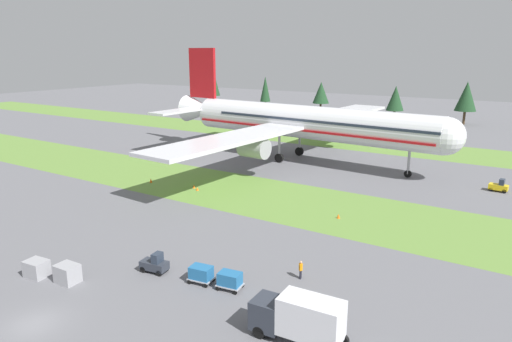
# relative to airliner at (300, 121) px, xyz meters

# --- Properties ---
(ground_plane) EXTENTS (400.00, 400.00, 0.00)m
(ground_plane) POSITION_rel_airliner_xyz_m (8.40, -59.90, -7.50)
(ground_plane) COLOR slate
(grass_strip_near) EXTENTS (320.00, 16.82, 0.01)m
(grass_strip_near) POSITION_rel_airliner_xyz_m (8.40, -22.93, -7.50)
(grass_strip_near) COLOR olive
(grass_strip_near) RESTS_ON ground
(grass_strip_far) EXTENTS (320.00, 16.82, 0.01)m
(grass_strip_far) POSITION_rel_airliner_xyz_m (8.40, 22.72, -7.50)
(grass_strip_far) COLOR olive
(grass_strip_far) RESTS_ON ground
(airliner) EXTENTS (58.53, 72.06, 20.94)m
(airliner) POSITION_rel_airliner_xyz_m (0.00, 0.00, 0.00)
(airliner) COLOR silver
(airliner) RESTS_ON ground
(baggage_tug) EXTENTS (2.76, 1.67, 1.97)m
(baggage_tug) POSITION_rel_airliner_xyz_m (9.96, -48.59, -6.69)
(baggage_tug) COLOR #2D333D
(baggage_tug) RESTS_ON ground
(cargo_dolly_lead) EXTENTS (2.40, 1.81, 1.55)m
(cargo_dolly_lead) POSITION_rel_airliner_xyz_m (14.93, -47.84, -6.58)
(cargo_dolly_lead) COLOR #A3A3A8
(cargo_dolly_lead) RESTS_ON ground
(cargo_dolly_second) EXTENTS (2.40, 1.81, 1.55)m
(cargo_dolly_second) POSITION_rel_airliner_xyz_m (17.80, -47.41, -6.58)
(cargo_dolly_second) COLOR #A3A3A8
(cargo_dolly_second) RESTS_ON ground
(catering_truck) EXTENTS (7.08, 2.71, 3.58)m
(catering_truck) POSITION_rel_airliner_xyz_m (26.37, -50.93, -5.55)
(catering_truck) COLOR #2D333D
(catering_truck) RESTS_ON ground
(pushback_tractor) EXTENTS (2.68, 1.46, 1.97)m
(pushback_tractor) POSITION_rel_airliner_xyz_m (34.38, -2.13, -6.69)
(pushback_tractor) COLOR yellow
(pushback_tractor) RESTS_ON ground
(ground_crew_marshaller) EXTENTS (0.36, 0.54, 1.74)m
(ground_crew_marshaller) POSITION_rel_airliner_xyz_m (22.11, -42.34, -6.56)
(ground_crew_marshaller) COLOR black
(ground_crew_marshaller) RESTS_ON ground
(ground_crew_loader) EXTENTS (0.53, 0.36, 1.74)m
(ground_crew_loader) POSITION_rel_airliner_xyz_m (23.66, -51.81, -6.56)
(ground_crew_loader) COLOR black
(ground_crew_loader) RESTS_ON ground
(uld_container_0) EXTENTS (2.15, 1.79, 1.57)m
(uld_container_0) POSITION_rel_airliner_xyz_m (1.39, -55.12, -6.72)
(uld_container_0) COLOR #A3A3A8
(uld_container_0) RESTS_ON ground
(uld_container_1) EXTENTS (2.06, 1.68, 1.69)m
(uld_container_1) POSITION_rel_airliner_xyz_m (4.77, -54.29, -6.66)
(uld_container_1) COLOR #A3A3A8
(uld_container_1) RESTS_ON ground
(taxiway_marker_0) EXTENTS (0.44, 0.44, 0.51)m
(taxiway_marker_0) POSITION_rel_airliner_xyz_m (-3.75, -25.88, -7.25)
(taxiway_marker_0) COLOR orange
(taxiway_marker_0) RESTS_ON ground
(taxiway_marker_1) EXTENTS (0.44, 0.44, 0.54)m
(taxiway_marker_1) POSITION_rel_airliner_xyz_m (-4.95, -25.23, -7.23)
(taxiway_marker_1) COLOR orange
(taxiway_marker_1) RESTS_ON ground
(taxiway_marker_2) EXTENTS (0.44, 0.44, 0.58)m
(taxiway_marker_2) POSITION_rel_airliner_xyz_m (18.80, -25.65, -7.22)
(taxiway_marker_2) COLOR orange
(taxiway_marker_2) RESTS_ON ground
(taxiway_marker_3) EXTENTS (0.44, 0.44, 0.69)m
(taxiway_marker_3) POSITION_rel_airliner_xyz_m (-12.73, -26.51, -7.16)
(taxiway_marker_3) COLOR orange
(taxiway_marker_3) RESTS_ON ground
(distant_tree_line) EXTENTS (164.34, 7.98, 12.77)m
(distant_tree_line) POSITION_rel_airliner_xyz_m (15.37, 65.84, -0.15)
(distant_tree_line) COLOR #4C3823
(distant_tree_line) RESTS_ON ground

